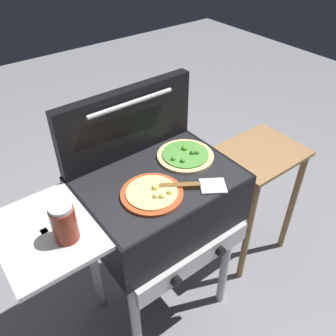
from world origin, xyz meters
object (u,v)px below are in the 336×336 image
Objects in this scene: pizza_cheese at (152,193)px; spatula at (194,186)px; pizza_veggie at (185,155)px; prep_table at (255,182)px; grill at (157,204)px; sauce_jar at (64,223)px.

spatula is at bearing -21.83° from pizza_cheese.
pizza_veggie reaches higher than prep_table.
grill reaches higher than prep_table.
pizza_veggie is 0.61m from sauce_jar.
grill is at bearing 121.96° from spatula.
pizza_veggie is at bearing 175.71° from prep_table.
grill is at bearing -179.63° from prep_table.
grill is 0.47m from sauce_jar.
prep_table is (0.59, 0.14, -0.38)m from spatula.
prep_table is at bearing -4.29° from pizza_veggie.
pizza_veggie is (0.19, 0.04, 0.15)m from grill.
prep_table is at bearing 13.16° from spatula.
grill is 0.22m from spatula.
pizza_cheese is 0.84m from prep_table.
spatula reaches higher than grill.
sauce_jar is at bearing -169.39° from pizza_veggie.
sauce_jar is 1.18m from prep_table.
pizza_veggie is at bearing 12.39° from grill.
sauce_jar is (-0.34, 0.00, 0.06)m from pizza_cheese.
prep_table is at bearing 3.99° from sauce_jar.
grill is at bearing -167.61° from pizza_veggie.
pizza_cheese is (-0.07, -0.07, 0.15)m from grill.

